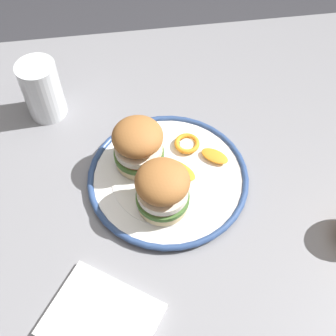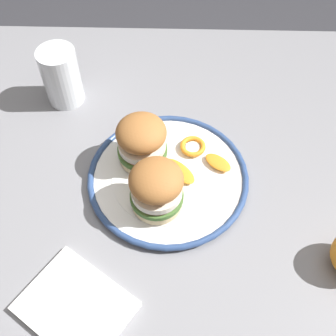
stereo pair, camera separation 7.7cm
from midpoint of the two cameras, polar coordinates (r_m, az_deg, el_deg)
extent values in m
plane|color=#333338|center=(1.54, 0.78, -17.97)|extent=(8.00, 8.00, 0.00)
cube|color=gray|center=(0.84, 1.36, -2.31)|extent=(1.24, 0.93, 0.03)
cylinder|color=white|center=(0.83, 2.66, -1.55)|extent=(0.28, 0.28, 0.01)
torus|color=navy|center=(0.82, 2.68, -1.31)|extent=(0.31, 0.31, 0.01)
cylinder|color=white|center=(0.82, 2.68, -1.27)|extent=(0.22, 0.22, 0.00)
cylinder|color=beige|center=(0.77, 1.50, -4.48)|extent=(0.09, 0.09, 0.02)
cylinder|color=#477033|center=(0.76, 1.52, -3.94)|extent=(0.10, 0.10, 0.01)
cylinder|color=#BC3828|center=(0.75, 1.54, -3.63)|extent=(0.08, 0.08, 0.01)
cylinder|color=silver|center=(0.75, 1.55, -3.22)|extent=(0.09, 0.09, 0.01)
ellipsoid|color=#A36633|center=(0.72, 1.61, -1.83)|extent=(0.12, 0.12, 0.05)
cylinder|color=beige|center=(0.83, -0.73, 1.65)|extent=(0.09, 0.09, 0.02)
cylinder|color=#477033|center=(0.82, -0.74, 2.23)|extent=(0.10, 0.10, 0.01)
cylinder|color=#BC3828|center=(0.81, -0.75, 2.58)|extent=(0.08, 0.08, 0.01)
cylinder|color=silver|center=(0.81, -0.76, 3.01)|extent=(0.09, 0.09, 0.01)
ellipsoid|color=#A36633|center=(0.78, -0.78, 4.51)|extent=(0.12, 0.12, 0.05)
torus|color=orange|center=(0.85, 5.89, 2.71)|extent=(0.06, 0.06, 0.01)
cylinder|color=#F4E5C6|center=(0.86, 5.87, 2.57)|extent=(0.03, 0.03, 0.00)
ellipsoid|color=orange|center=(0.82, 4.15, -0.58)|extent=(0.08, 0.08, 0.01)
ellipsoid|color=orange|center=(0.84, 9.27, 0.55)|extent=(0.06, 0.06, 0.01)
cylinder|color=white|center=(0.94, -11.69, 11.68)|extent=(0.08, 0.08, 0.13)
cylinder|color=silver|center=(0.96, -11.48, 10.78)|extent=(0.07, 0.07, 0.09)
cube|color=white|center=(0.73, -9.08, -17.90)|extent=(0.21, 0.20, 0.01)
camera|label=1|loc=(0.04, -87.23, 3.91)|focal=45.98mm
camera|label=2|loc=(0.04, 92.77, -3.91)|focal=45.98mm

